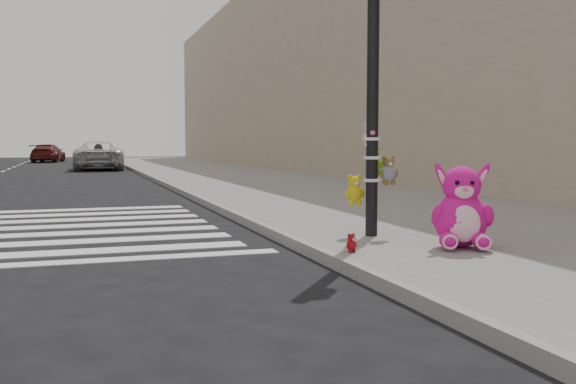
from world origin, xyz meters
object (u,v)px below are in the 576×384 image
object	(u,v)px
signal_pole	(372,116)
car_white_near	(99,156)
pink_bunny	(462,212)
red_teddy	(351,243)

from	to	relation	value
signal_pole	car_white_near	xyz separation A→B (m)	(-2.61, 26.76, -1.02)
signal_pole	car_white_near	distance (m)	26.90
pink_bunny	red_teddy	bearing A→B (deg)	-160.19
red_teddy	car_white_near	bearing A→B (deg)	75.39
red_teddy	car_white_near	size ratio (longest dim) A/B	0.04
signal_pole	pink_bunny	world-z (taller)	signal_pole
pink_bunny	car_white_near	xyz separation A→B (m)	(-3.19, 28.01, 0.16)
pink_bunny	red_teddy	size ratio (longest dim) A/B	4.74
signal_pole	red_teddy	size ratio (longest dim) A/B	18.32
pink_bunny	car_white_near	bearing A→B (deg)	120.31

